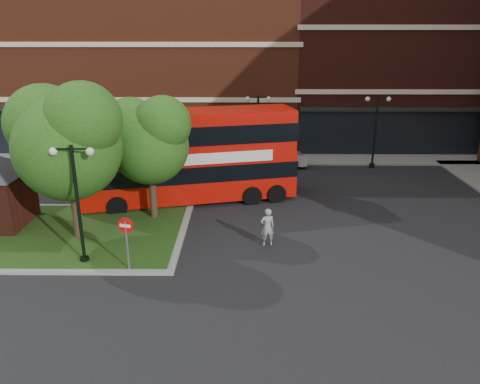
{
  "coord_description": "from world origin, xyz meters",
  "views": [
    {
      "loc": [
        1.04,
        -17.0,
        9.13
      ],
      "look_at": [
        0.87,
        3.48,
        2.0
      ],
      "focal_mm": 35.0,
      "sensor_mm": 36.0,
      "label": 1
    }
  ],
  "objects_px": {
    "car_white": "(272,157)",
    "car_silver": "(138,153)",
    "bus": "(189,150)",
    "woman": "(267,227)"
  },
  "relations": [
    {
      "from": "bus",
      "to": "car_silver",
      "type": "distance_m",
      "value": 9.77
    },
    {
      "from": "bus",
      "to": "car_silver",
      "type": "xyz_separation_m",
      "value": [
        -4.68,
        8.28,
        -2.26
      ]
    },
    {
      "from": "car_silver",
      "to": "car_white",
      "type": "height_order",
      "value": "car_white"
    },
    {
      "from": "bus",
      "to": "car_silver",
      "type": "bearing_deg",
      "value": 105.86
    },
    {
      "from": "car_white",
      "to": "car_silver",
      "type": "bearing_deg",
      "value": 75.3
    },
    {
      "from": "bus",
      "to": "woman",
      "type": "xyz_separation_m",
      "value": [
        4.05,
        -5.72,
        -2.04
      ]
    },
    {
      "from": "bus",
      "to": "woman",
      "type": "height_order",
      "value": "bus"
    },
    {
      "from": "woman",
      "to": "car_silver",
      "type": "xyz_separation_m",
      "value": [
        -8.73,
        14.0,
        -0.22
      ]
    },
    {
      "from": "car_silver",
      "to": "car_white",
      "type": "relative_size",
      "value": 0.81
    },
    {
      "from": "woman",
      "to": "car_silver",
      "type": "distance_m",
      "value": 16.5
    }
  ]
}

